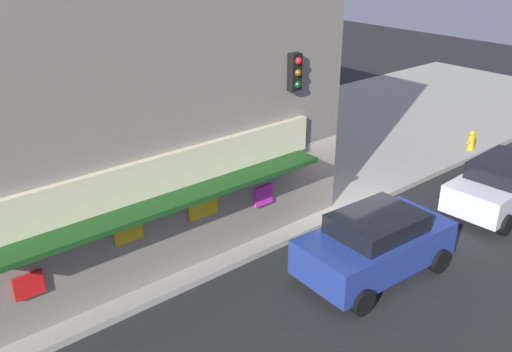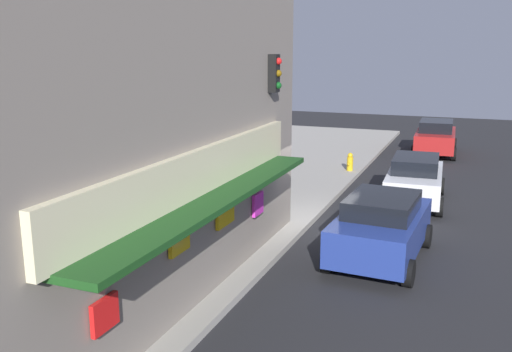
% 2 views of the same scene
% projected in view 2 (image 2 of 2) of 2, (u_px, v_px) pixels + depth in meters
% --- Properties ---
extents(ground_plane, '(60.61, 60.61, 0.00)m').
position_uv_depth(ground_plane, '(310.00, 227.00, 16.63)').
color(ground_plane, '#232326').
extents(sidewalk, '(40.41, 10.26, 0.17)m').
position_uv_depth(sidewalk, '(162.00, 207.00, 18.46)').
color(sidewalk, '#A39E93').
rests_on(sidewalk, ground_plane).
extents(corner_building, '(11.85, 10.44, 8.60)m').
position_uv_depth(corner_building, '(1.00, 85.00, 12.09)').
color(corner_building, gray).
rests_on(corner_building, sidewalk).
extents(traffic_light, '(0.32, 0.58, 5.14)m').
position_uv_depth(traffic_light, '(267.00, 119.00, 14.30)').
color(traffic_light, black).
rests_on(traffic_light, sidewalk).
extents(fire_hydrant, '(0.50, 0.26, 0.77)m').
position_uv_depth(fire_hydrant, '(350.00, 162.00, 23.50)').
color(fire_hydrant, gold).
rests_on(fire_hydrant, sidewalk).
extents(trash_can, '(0.51, 0.51, 0.77)m').
position_uv_depth(trash_can, '(176.00, 246.00, 13.44)').
color(trash_can, '#2D2D2D').
rests_on(trash_can, sidewalk).
extents(pedestrian, '(0.58, 0.51, 1.74)m').
position_uv_depth(pedestrian, '(195.00, 249.00, 11.63)').
color(pedestrian, black).
rests_on(pedestrian, sidewalk).
extents(potted_plant_by_window, '(0.69, 0.69, 0.97)m').
position_uv_depth(potted_plant_by_window, '(117.00, 261.00, 12.00)').
color(potted_plant_by_window, '#59595B').
rests_on(potted_plant_by_window, sidewalk).
extents(parked_car_white, '(4.20, 2.15, 1.64)m').
position_uv_depth(parked_car_white, '(415.00, 179.00, 19.11)').
color(parked_car_white, silver).
rests_on(parked_car_white, ground_plane).
extents(parked_car_blue, '(4.07, 2.30, 1.68)m').
position_uv_depth(parked_car_blue, '(381.00, 227.00, 13.93)').
color(parked_car_blue, navy).
rests_on(parked_car_blue, ground_plane).
extents(parked_car_red, '(4.34, 2.20, 1.72)m').
position_uv_depth(parked_car_red, '(435.00, 137.00, 27.99)').
color(parked_car_red, '#AD1E1E').
rests_on(parked_car_red, ground_plane).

